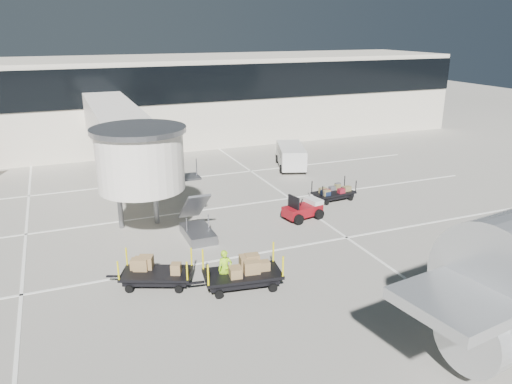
% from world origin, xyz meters
% --- Properties ---
extents(ground, '(140.00, 140.00, 0.00)m').
position_xyz_m(ground, '(0.00, 0.00, 0.00)').
color(ground, '#B2AE9F').
rests_on(ground, ground).
extents(lane_markings, '(40.00, 30.00, 0.02)m').
position_xyz_m(lane_markings, '(-0.67, 9.33, 0.01)').
color(lane_markings, white).
rests_on(lane_markings, ground).
extents(terminal, '(64.00, 12.11, 15.20)m').
position_xyz_m(terminal, '(-0.35, 29.94, 4.11)').
color(terminal, beige).
rests_on(terminal, ground).
extents(jet_bridge, '(5.70, 20.40, 6.03)m').
position_xyz_m(jet_bridge, '(-3.97, 12.26, 4.28)').
color(jet_bridge, white).
rests_on(jet_bridge, ground).
extents(baggage_tug, '(2.50, 1.87, 1.52)m').
position_xyz_m(baggage_tug, '(5.14, 5.42, 0.55)').
color(baggage_tug, maroon).
rests_on(baggage_tug, ground).
extents(suitcase_cart, '(3.39, 1.58, 1.31)m').
position_xyz_m(suitcase_cart, '(8.44, 7.62, 0.48)').
color(suitcase_cart, black).
rests_on(suitcase_cart, ground).
extents(box_cart_near, '(4.19, 2.12, 1.61)m').
position_xyz_m(box_cart_near, '(-1.15, -0.86, 0.61)').
color(box_cart_near, black).
rests_on(box_cart_near, ground).
extents(box_cart_far, '(3.75, 2.57, 1.46)m').
position_xyz_m(box_cart_far, '(-4.49, 0.61, 0.56)').
color(box_cart_far, black).
rests_on(box_cart_far, ground).
extents(ground_worker, '(0.67, 0.47, 1.73)m').
position_xyz_m(ground_worker, '(-1.77, -0.60, 0.86)').
color(ground_worker, '#95DA17').
rests_on(ground_worker, ground).
extents(minivan, '(3.31, 5.04, 1.78)m').
position_xyz_m(minivan, '(9.41, 15.87, 1.07)').
color(minivan, silver).
rests_on(minivan, ground).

